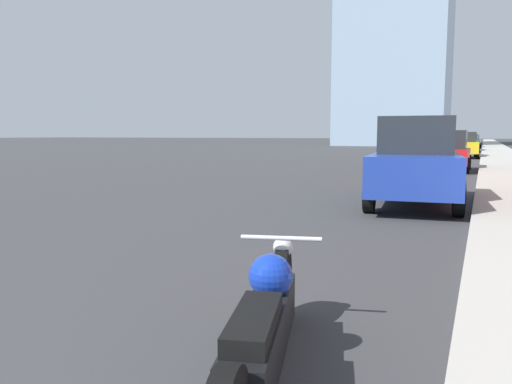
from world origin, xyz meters
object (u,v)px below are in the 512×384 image
Objects in this scene: parked_car_red at (447,151)px; motorcycle at (264,326)px; parked_car_yellow at (463,145)px; parked_car_blue at (415,162)px; parked_car_silver at (471,141)px; parked_car_green at (468,142)px.

motorcycle is at bearing -89.50° from parked_car_red.
parked_car_yellow is at bearing 74.84° from motorcycle.
parked_car_blue is 48.93m from parked_car_silver.
motorcycle is at bearing -88.78° from parked_car_green.
parked_car_blue is at bearing -93.11° from parked_car_yellow.
parked_car_green is (0.09, 25.58, -0.01)m from parked_car_red.
parked_car_green reaches higher than motorcycle.
parked_car_red is at bearing 75.32° from motorcycle.
parked_car_red is at bearing -85.43° from parked_car_silver.
parked_car_silver is (0.02, 48.93, -0.17)m from parked_car_blue.
parked_car_blue is 1.13× the size of parked_car_red.
parked_car_yellow is 0.95× the size of parked_car_green.
parked_car_red is at bearing -89.15° from parked_car_green.
parked_car_green reaches higher than parked_car_silver.
parked_car_yellow is 0.94× the size of parked_car_silver.
parked_car_green is at bearing -85.22° from parked_car_silver.
motorcycle is 0.57× the size of parked_car_blue.
parked_car_yellow reaches higher than parked_car_silver.
parked_car_yellow is at bearing 83.86° from parked_car_blue.
parked_car_red is (-0.05, 11.12, -0.10)m from parked_car_blue.
parked_car_yellow is (0.13, 12.85, 0.02)m from parked_car_red.
parked_car_green is (-0.12, 45.10, 0.44)m from motorcycle.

